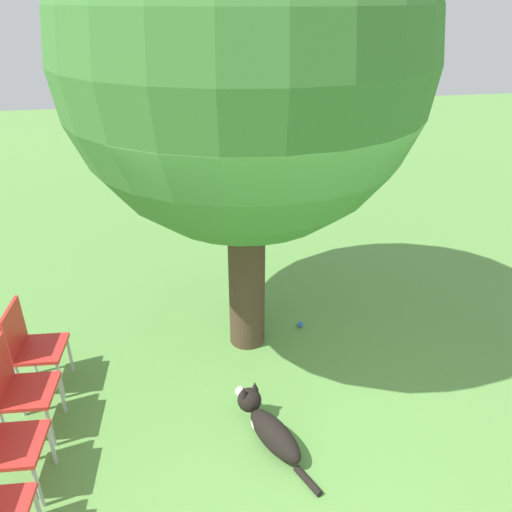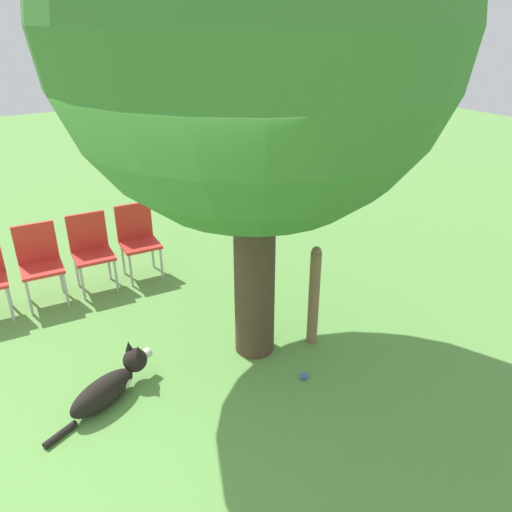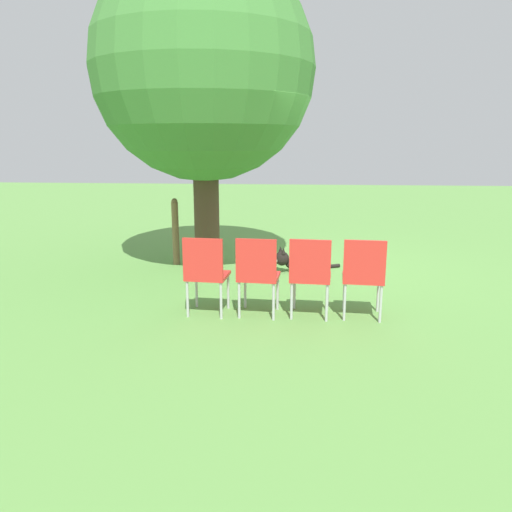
{
  "view_description": "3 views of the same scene",
  "coord_description": "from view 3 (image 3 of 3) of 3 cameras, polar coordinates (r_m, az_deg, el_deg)",
  "views": [
    {
      "loc": [
        -0.86,
        -2.98,
        3.36
      ],
      "look_at": [
        -0.04,
        1.47,
        1.0
      ],
      "focal_mm": 35.0,
      "sensor_mm": 36.0,
      "label": 1
    },
    {
      "loc": [
        3.25,
        -0.75,
        2.96
      ],
      "look_at": [
        -0.13,
        1.41,
        1.01
      ],
      "focal_mm": 35.0,
      "sensor_mm": 36.0,
      "label": 2
    },
    {
      "loc": [
        -7.49,
        0.05,
        1.91
      ],
      "look_at": [
        -1.21,
        0.58,
        0.45
      ],
      "focal_mm": 35.0,
      "sensor_mm": 36.0,
      "label": 3
    }
  ],
  "objects": [
    {
      "name": "red_chair_2",
      "position": [
        5.46,
        0.19,
        -1.77
      ],
      "size": [
        0.45,
        0.47,
        0.9
      ],
      "rotation": [
        0.0,
        0.0,
        -0.08
      ],
      "color": "red",
      "rests_on": "ground_plane"
    },
    {
      "name": "red_chair_0",
      "position": [
        5.51,
        12.18,
        -1.93
      ],
      "size": [
        0.45,
        0.47,
        0.9
      ],
      "rotation": [
        0.0,
        0.0,
        -0.08
      ],
      "color": "red",
      "rests_on": "ground_plane"
    },
    {
      "name": "dog",
      "position": [
        7.5,
        5.0,
        -0.66
      ],
      "size": [
        0.56,
        1.06,
        0.39
      ],
      "rotation": [
        0.0,
        0.0,
        1.99
      ],
      "color": "black",
      "rests_on": "ground_plane"
    },
    {
      "name": "tennis_ball",
      "position": [
        8.33,
        -5.58,
        -0.05
      ],
      "size": [
        0.07,
        0.07,
        0.07
      ],
      "color": "blue",
      "rests_on": "ground_plane"
    },
    {
      "name": "ground_plane",
      "position": [
        7.73,
        5.01,
        -1.33
      ],
      "size": [
        30.0,
        30.0,
        0.0
      ],
      "primitive_type": "plane",
      "color": "#609947"
    },
    {
      "name": "red_chair_1",
      "position": [
        5.45,
        6.21,
        -1.86
      ],
      "size": [
        0.45,
        0.47,
        0.9
      ],
      "rotation": [
        0.0,
        0.0,
        -0.08
      ],
      "color": "red",
      "rests_on": "ground_plane"
    },
    {
      "name": "red_chair_3",
      "position": [
        5.52,
        -5.76,
        -1.67
      ],
      "size": [
        0.45,
        0.47,
        0.9
      ],
      "rotation": [
        0.0,
        0.0,
        -0.08
      ],
      "color": "red",
      "rests_on": "ground_plane"
    },
    {
      "name": "oak_tree",
      "position": [
        7.53,
        -6.03,
        20.4
      ],
      "size": [
        3.15,
        3.15,
        4.48
      ],
      "color": "#4C3828",
      "rests_on": "ground_plane"
    },
    {
      "name": "fence_post",
      "position": [
        7.91,
        -9.18,
        2.81
      ],
      "size": [
        0.11,
        0.11,
        1.05
      ],
      "color": "#846647",
      "rests_on": "ground_plane"
    }
  ]
}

